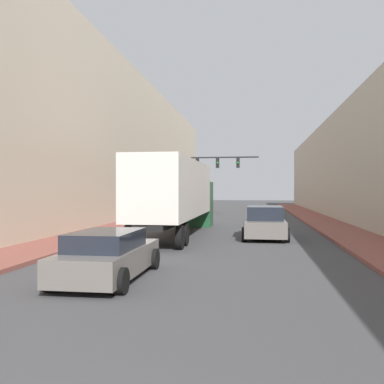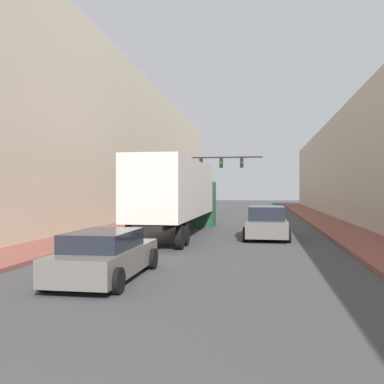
{
  "view_description": "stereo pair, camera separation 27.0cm",
  "coord_description": "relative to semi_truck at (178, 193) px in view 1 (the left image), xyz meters",
  "views": [
    {
      "loc": [
        1.86,
        -2.22,
        2.47
      ],
      "look_at": [
        -0.7,
        14.99,
        2.38
      ],
      "focal_mm": 40.0,
      "sensor_mm": 36.0,
      "label": 1
    },
    {
      "loc": [
        2.13,
        -2.18,
        2.47
      ],
      "look_at": [
        -0.7,
        14.99,
        2.38
      ],
      "focal_mm": 40.0,
      "sensor_mm": 36.0,
      "label": 2
    }
  ],
  "objects": [
    {
      "name": "building_left",
      "position": [
        -8.84,
        9.15,
        4.1
      ],
      "size": [
        6.0,
        80.0,
        12.76
      ],
      "color": "beige",
      "rests_on": "ground"
    },
    {
      "name": "semi_truck",
      "position": [
        0.0,
        0.0,
        0.0
      ],
      "size": [
        2.51,
        13.74,
        3.95
      ],
      "color": "silver",
      "rests_on": "ground"
    },
    {
      "name": "suv_car",
      "position": [
        4.66,
        -0.88,
        -1.5
      ],
      "size": [
        2.23,
        4.88,
        1.64
      ],
      "color": "slate",
      "rests_on": "ground"
    },
    {
      "name": "traffic_signal_gantry",
      "position": [
        -0.8,
        15.87,
        1.89
      ],
      "size": [
        7.55,
        0.35,
        5.73
      ],
      "color": "black",
      "rests_on": "ground"
    },
    {
      "name": "sidewalk_right",
      "position": [
        9.14,
        9.15,
        -2.2
      ],
      "size": [
        2.73,
        80.0,
        0.15
      ],
      "color": "brown",
      "rests_on": "ground"
    },
    {
      "name": "sidewalk_left",
      "position": [
        -4.48,
        9.15,
        -2.2
      ],
      "size": [
        2.73,
        80.0,
        0.15
      ],
      "color": "brown",
      "rests_on": "ground"
    },
    {
      "name": "sedan_car",
      "position": [
        0.16,
        -11.73,
        -1.62
      ],
      "size": [
        2.04,
        4.58,
        1.35
      ],
      "color": "slate",
      "rests_on": "ground"
    }
  ]
}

